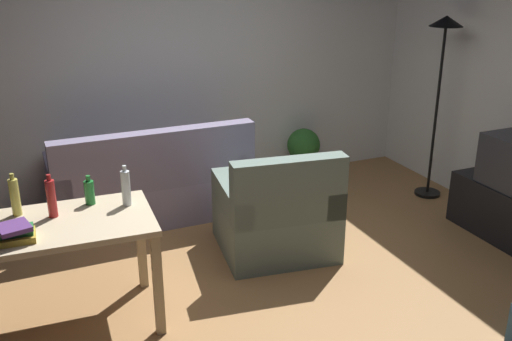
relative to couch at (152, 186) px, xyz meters
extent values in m
cube|color=#9E7042|center=(0.50, -1.59, -0.32)|extent=(5.20, 4.40, 0.02)
cube|color=white|center=(0.50, 0.61, 1.04)|extent=(5.20, 0.10, 2.70)
cube|color=gray|center=(0.00, 0.06, -0.11)|extent=(1.80, 0.84, 0.40)
cube|color=slate|center=(0.00, -0.28, 0.35)|extent=(1.80, 0.16, 0.52)
cube|color=gray|center=(0.82, 0.06, 0.20)|extent=(0.16, 0.84, 0.22)
cube|color=gray|center=(-0.82, 0.06, 0.20)|extent=(0.16, 0.84, 0.22)
cube|color=black|center=(2.75, -1.70, -0.07)|extent=(0.44, 1.10, 0.48)
cylinder|color=black|center=(2.75, -0.61, -0.29)|extent=(0.26, 0.26, 0.03)
cylinder|color=black|center=(2.75, -0.61, 0.56)|extent=(0.03, 0.03, 1.68)
cone|color=black|center=(2.75, -0.61, 1.45)|extent=(0.32, 0.32, 0.10)
cube|color=#C6B28E|center=(-0.95, -1.47, 0.43)|extent=(1.23, 0.76, 0.04)
cube|color=tan|center=(-0.40, -1.81, 0.05)|extent=(0.06, 0.06, 0.72)
cube|color=tan|center=(-0.37, -1.19, 0.05)|extent=(0.06, 0.06, 0.72)
cylinder|color=brown|center=(1.77, 0.31, -0.20)|extent=(0.24, 0.24, 0.22)
sphere|color=#2D6B28|center=(1.77, 0.31, 0.08)|extent=(0.36, 0.36, 0.36)
cube|color=slate|center=(0.79, -1.04, -0.11)|extent=(1.00, 0.95, 0.40)
cube|color=slate|center=(0.74, -1.38, 0.35)|extent=(0.91, 0.28, 0.52)
cube|color=slate|center=(1.16, -1.09, 0.20)|extent=(0.27, 0.85, 0.22)
cube|color=slate|center=(0.42, -0.99, 0.20)|extent=(0.27, 0.85, 0.22)
cylinder|color=#BCB24C|center=(-1.17, -1.25, 0.58)|extent=(0.06, 0.06, 0.25)
cylinder|color=#BCB24C|center=(-1.17, -1.25, 0.72)|extent=(0.03, 0.03, 0.04)
cylinder|color=#AD2323|center=(-0.95, -1.37, 0.58)|extent=(0.06, 0.06, 0.25)
cylinder|color=#AD2323|center=(-0.95, -1.37, 0.72)|extent=(0.03, 0.03, 0.04)
cylinder|color=#1E722D|center=(-0.70, -1.26, 0.54)|extent=(0.07, 0.07, 0.16)
cylinder|color=#1E722D|center=(-0.70, -1.26, 0.64)|extent=(0.03, 0.03, 0.04)
cylinder|color=silver|center=(-0.48, -1.37, 0.57)|extent=(0.06, 0.06, 0.24)
cylinder|color=silver|center=(-0.48, -1.37, 0.72)|extent=(0.03, 0.03, 0.04)
cube|color=#B7932D|center=(-1.21, -1.63, 0.47)|extent=(0.27, 0.19, 0.04)
cube|color=#236B33|center=(-1.19, -1.62, 0.51)|extent=(0.22, 0.14, 0.04)
cube|color=#593372|center=(-1.19, -1.64, 0.54)|extent=(0.21, 0.22, 0.03)
camera|label=1|loc=(-1.11, -5.02, 2.06)|focal=40.83mm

